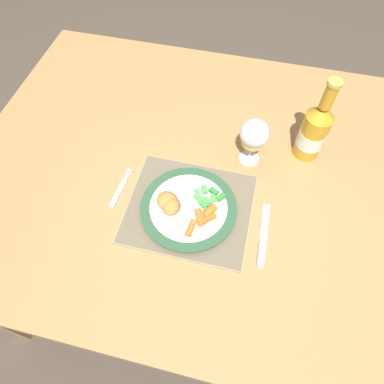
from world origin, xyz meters
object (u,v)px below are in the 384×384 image
Objects in this scene: fork at (120,190)px; table_knife at (263,240)px; dinner_plate at (189,208)px; wine_glass at (254,135)px; dining_table at (212,184)px; bottle at (314,131)px.

table_knife reaches higher than fork.
dinner_plate is 0.27m from wine_glass.
wine_glass reaches higher than dinner_plate.
table_knife is at bearing -48.58° from dining_table.
bottle reaches higher than fork.
wine_glass is 0.17m from bottle.
dinner_plate is 1.69× the size of wine_glass.
fork is 0.51× the size of bottle.
table_knife is at bearing -105.21° from bottle.
fork is 0.41m from table_knife.
dining_table is 0.18m from dinner_plate.
fork is at bearing -150.94° from dining_table.
dinner_plate reaches higher than dining_table.
wine_glass is 0.57× the size of bottle.
wine_glass is at bearing 30.47° from fork.
dinner_plate is at bearing -136.26° from bottle.
dining_table is 9.53× the size of wine_glass.
bottle is at bearing 27.78° from fork.
dining_table is at bearing -146.16° from wine_glass.
bottle reaches higher than table_knife.
dining_table is 7.92× the size of table_knife.
fork is at bearing 174.68° from dinner_plate.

